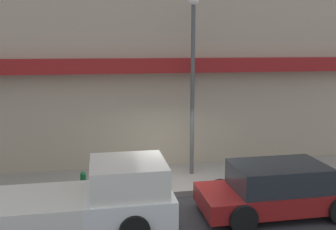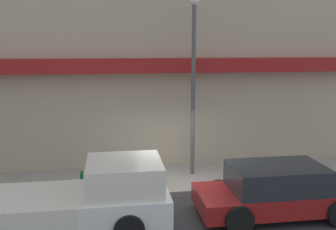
# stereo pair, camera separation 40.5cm
# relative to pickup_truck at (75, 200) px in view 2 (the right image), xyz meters

# --- Properties ---
(ground_plane) EXTENTS (80.00, 80.00, 0.00)m
(ground_plane) POSITION_rel_pickup_truck_xyz_m (2.93, 1.57, -0.77)
(ground_plane) COLOR #2D2D30
(sidewalk) EXTENTS (36.00, 2.66, 0.18)m
(sidewalk) POSITION_rel_pickup_truck_xyz_m (2.93, 2.90, -0.68)
(sidewalk) COLOR gray
(sidewalk) RESTS_ON ground
(building) EXTENTS (19.80, 3.80, 11.59)m
(building) POSITION_rel_pickup_truck_xyz_m (2.92, 5.72, 5.02)
(building) COLOR tan
(building) RESTS_ON ground
(pickup_truck) EXTENTS (5.52, 2.18, 1.73)m
(pickup_truck) POSITION_rel_pickup_truck_xyz_m (0.00, 0.00, 0.00)
(pickup_truck) COLOR white
(pickup_truck) RESTS_ON ground
(parked_car) EXTENTS (4.35, 1.99, 1.41)m
(parked_car) POSITION_rel_pickup_truck_xyz_m (5.35, -0.00, -0.07)
(parked_car) COLOR maroon
(parked_car) RESTS_ON ground
(fire_hydrant) EXTENTS (0.19, 0.19, 0.58)m
(fire_hydrant) POSITION_rel_pickup_truck_xyz_m (0.03, 2.28, -0.30)
(fire_hydrant) COLOR #196633
(fire_hydrant) RESTS_ON sidewalk
(street_lamp) EXTENTS (0.36, 0.36, 6.03)m
(street_lamp) POSITION_rel_pickup_truck_xyz_m (3.69, 3.12, 3.14)
(street_lamp) COLOR #4C4C4C
(street_lamp) RESTS_ON sidewalk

